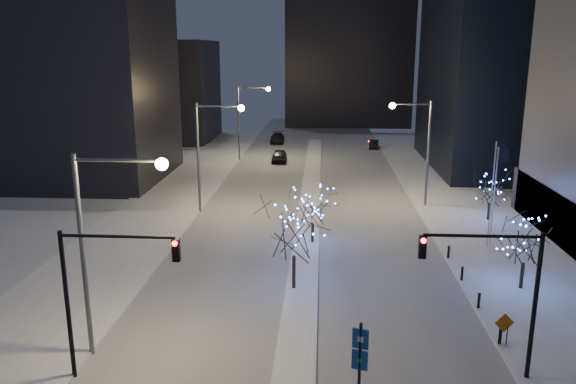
# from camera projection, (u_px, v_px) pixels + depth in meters

# --- Properties ---
(ground) EXTENTS (160.00, 160.00, 0.00)m
(ground) POSITION_uv_depth(u_px,v_px,m) (293.00, 384.00, 25.01)
(ground) COLOR white
(ground) RESTS_ON ground
(road) EXTENTS (20.00, 130.00, 0.02)m
(road) POSITION_uv_depth(u_px,v_px,m) (311.00, 192.00, 58.88)
(road) COLOR #ADB1BC
(road) RESTS_ON ground
(median) EXTENTS (2.00, 80.00, 0.15)m
(median) POSITION_uv_depth(u_px,v_px,m) (309.00, 204.00, 54.03)
(median) COLOR white
(median) RESTS_ON ground
(east_sidewalk) EXTENTS (10.00, 90.00, 0.15)m
(east_sidewalk) POSITION_uv_depth(u_px,v_px,m) (500.00, 242.00, 43.46)
(east_sidewalk) COLOR white
(east_sidewalk) RESTS_ON ground
(west_sidewalk) EXTENTS (8.00, 90.00, 0.15)m
(west_sidewalk) POSITION_uv_depth(u_px,v_px,m) (133.00, 234.00, 45.18)
(west_sidewalk) COLOR white
(west_sidewalk) RESTS_ON ground
(filler_west_near) EXTENTS (22.00, 18.00, 24.00)m
(filler_west_near) POSITION_uv_depth(u_px,v_px,m) (61.00, 73.00, 62.43)
(filler_west_near) COLOR black
(filler_west_near) RESTS_ON ground
(filler_west_far) EXTENTS (18.00, 16.00, 16.00)m
(filler_west_far) POSITION_uv_depth(u_px,v_px,m) (158.00, 91.00, 92.32)
(filler_west_far) COLOR black
(filler_west_far) RESTS_ON ground
(horizon_block) EXTENTS (24.00, 14.00, 42.00)m
(horizon_block) POSITION_uv_depth(u_px,v_px,m) (349.00, 16.00, 108.53)
(horizon_block) COLOR black
(horizon_block) RESTS_ON ground
(street_lamp_w_near) EXTENTS (4.40, 0.56, 10.00)m
(street_lamp_w_near) POSITION_uv_depth(u_px,v_px,m) (103.00, 228.00, 25.88)
(street_lamp_w_near) COLOR #595E66
(street_lamp_w_near) RESTS_ON ground
(street_lamp_w_mid) EXTENTS (4.40, 0.56, 10.00)m
(street_lamp_w_mid) POSITION_uv_depth(u_px,v_px,m) (209.00, 142.00, 50.07)
(street_lamp_w_mid) COLOR #595E66
(street_lamp_w_mid) RESTS_ON ground
(street_lamp_w_far) EXTENTS (4.40, 0.56, 10.00)m
(street_lamp_w_far) POSITION_uv_depth(u_px,v_px,m) (246.00, 112.00, 74.26)
(street_lamp_w_far) COLOR #595E66
(street_lamp_w_far) RESTS_ON ground
(street_lamp_east) EXTENTS (3.90, 0.56, 10.00)m
(street_lamp_east) POSITION_uv_depth(u_px,v_px,m) (419.00, 140.00, 51.87)
(street_lamp_east) COLOR #595E66
(street_lamp_east) RESTS_ON ground
(traffic_signal_west) EXTENTS (5.26, 0.43, 7.00)m
(traffic_signal_west) POSITION_uv_depth(u_px,v_px,m) (100.00, 281.00, 24.34)
(traffic_signal_west) COLOR black
(traffic_signal_west) RESTS_ON ground
(traffic_signal_east) EXTENTS (5.26, 0.43, 7.00)m
(traffic_signal_east) POSITION_uv_depth(u_px,v_px,m) (501.00, 281.00, 24.28)
(traffic_signal_east) COLOR black
(traffic_signal_east) RESTS_ON ground
(flagpoles) EXTENTS (1.35, 2.60, 8.00)m
(flagpoles) POSITION_uv_depth(u_px,v_px,m) (494.00, 191.00, 39.74)
(flagpoles) COLOR silver
(flagpoles) RESTS_ON east_sidewalk
(bollards) EXTENTS (0.16, 12.16, 0.90)m
(bollards) POSITION_uv_depth(u_px,v_px,m) (470.00, 286.00, 33.94)
(bollards) COLOR black
(bollards) RESTS_ON east_sidewalk
(car_near) EXTENTS (1.99, 4.75, 1.61)m
(car_near) POSITION_uv_depth(u_px,v_px,m) (279.00, 156.00, 74.55)
(car_near) COLOR black
(car_near) RESTS_ON ground
(car_mid) EXTENTS (1.75, 4.11, 1.32)m
(car_mid) POSITION_uv_depth(u_px,v_px,m) (374.00, 144.00, 85.31)
(car_mid) COLOR black
(car_mid) RESTS_ON ground
(car_far) EXTENTS (2.32, 5.38, 1.54)m
(car_far) POSITION_uv_depth(u_px,v_px,m) (277.00, 138.00, 90.05)
(car_far) COLOR black
(car_far) RESTS_ON ground
(holiday_tree_median_near) EXTENTS (5.01, 5.01, 5.63)m
(holiday_tree_median_near) POSITION_uv_depth(u_px,v_px,m) (294.00, 231.00, 33.96)
(holiday_tree_median_near) COLOR black
(holiday_tree_median_near) RESTS_ON median
(holiday_tree_median_far) EXTENTS (4.50, 4.50, 4.36)m
(holiday_tree_median_far) POSITION_uv_depth(u_px,v_px,m) (313.00, 207.00, 42.48)
(holiday_tree_median_far) COLOR black
(holiday_tree_median_far) RESTS_ON median
(holiday_tree_plaza_near) EXTENTS (4.28, 4.28, 4.54)m
(holiday_tree_plaza_near) POSITION_uv_depth(u_px,v_px,m) (525.00, 243.00, 34.11)
(holiday_tree_plaza_near) COLOR black
(holiday_tree_plaza_near) RESTS_ON east_sidewalk
(holiday_tree_plaza_far) EXTENTS (4.15, 4.15, 4.40)m
(holiday_tree_plaza_far) POSITION_uv_depth(u_px,v_px,m) (491.00, 188.00, 48.20)
(holiday_tree_plaza_far) COLOR black
(holiday_tree_plaza_far) RESTS_ON east_sidewalk
(wayfinding_sign) EXTENTS (0.66, 0.28, 3.77)m
(wayfinding_sign) POSITION_uv_depth(u_px,v_px,m) (360.00, 355.00, 23.00)
(wayfinding_sign) COLOR black
(wayfinding_sign) RESTS_ON ground
(construction_sign) EXTENTS (1.02, 0.21, 1.70)m
(construction_sign) POSITION_uv_depth(u_px,v_px,m) (504.00, 326.00, 27.87)
(construction_sign) COLOR black
(construction_sign) RESTS_ON east_sidewalk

